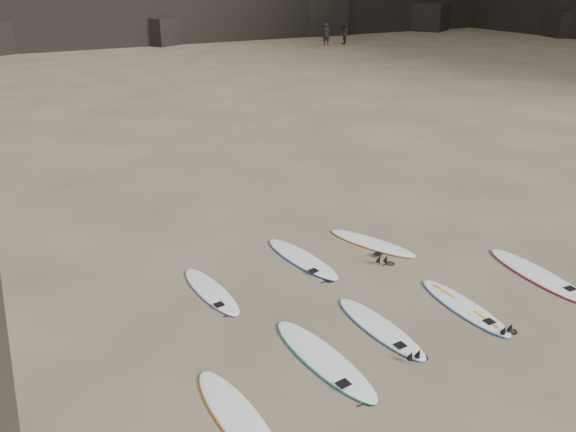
# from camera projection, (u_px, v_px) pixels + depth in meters

# --- Properties ---
(ground) EXTENTS (240.00, 240.00, 0.00)m
(ground) POSITION_uv_depth(u_px,v_px,m) (417.00, 314.00, 10.80)
(ground) COLOR #897559
(ground) RESTS_ON ground
(surfboard_0) EXTENTS (0.77, 2.46, 0.09)m
(surfboard_0) POSITION_uv_depth(u_px,v_px,m) (238.00, 416.00, 8.26)
(surfboard_0) COLOR white
(surfboard_0) RESTS_ON ground
(surfboard_1) EXTENTS (0.92, 2.69, 0.10)m
(surfboard_1) POSITION_uv_depth(u_px,v_px,m) (323.00, 358.00, 9.50)
(surfboard_1) COLOR white
(surfboard_1) RESTS_ON ground
(surfboard_2) EXTENTS (0.72, 2.36, 0.08)m
(surfboard_2) POSITION_uv_depth(u_px,v_px,m) (380.00, 327.00, 10.34)
(surfboard_2) COLOR white
(surfboard_2) RESTS_ON ground
(surfboard_3) EXTENTS (0.56, 2.32, 0.08)m
(surfboard_3) POSITION_uv_depth(u_px,v_px,m) (464.00, 306.00, 10.99)
(surfboard_3) COLOR white
(surfboard_3) RESTS_ON ground
(surfboard_4) EXTENTS (0.77, 2.73, 0.10)m
(surfboard_4) POSITION_uv_depth(u_px,v_px,m) (538.00, 274.00, 12.12)
(surfboard_4) COLOR white
(surfboard_4) RESTS_ON ground
(surfboard_5) EXTENTS (0.76, 2.26, 0.08)m
(surfboard_5) POSITION_uv_depth(u_px,v_px,m) (211.00, 291.00, 11.53)
(surfboard_5) COLOR white
(surfboard_5) RESTS_ON ground
(surfboard_6) EXTENTS (0.94, 2.53, 0.09)m
(surfboard_6) POSITION_uv_depth(u_px,v_px,m) (302.00, 258.00, 12.82)
(surfboard_6) COLOR white
(surfboard_6) RESTS_ON ground
(surfboard_7) EXTENTS (1.43, 2.36, 0.08)m
(surfboard_7) POSITION_uv_depth(u_px,v_px,m) (372.00, 243.00, 13.56)
(surfboard_7) COLOR white
(surfboard_7) RESTS_ON ground
(person_a) EXTENTS (0.80, 0.82, 1.90)m
(person_a) POSITION_uv_depth(u_px,v_px,m) (326.00, 34.00, 49.81)
(person_a) COLOR black
(person_a) RESTS_ON ground
(person_b) EXTENTS (0.95, 1.05, 1.76)m
(person_b) POSITION_uv_depth(u_px,v_px,m) (343.00, 34.00, 50.51)
(person_b) COLOR black
(person_b) RESTS_ON ground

